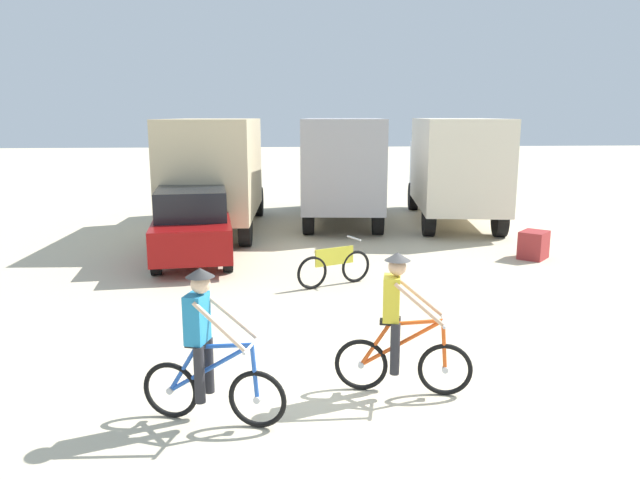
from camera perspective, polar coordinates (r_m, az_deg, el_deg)
name	(u,v)px	position (r m, az deg, el deg)	size (l,w,h in m)	color
ground_plane	(363,377)	(8.36, 4.04, -12.74)	(120.00, 120.00, 0.00)	beige
box_truck_tan_camper	(217,169)	(18.46, -9.71, 6.62)	(2.71, 6.86, 3.35)	#CCB78E
box_truck_grey_hauler	(343,165)	(19.88, 2.16, 7.12)	(3.08, 6.96, 3.35)	#9E9EA3
box_truck_cream_rv	(454,165)	(20.05, 12.52, 6.90)	(3.27, 7.01, 3.35)	beige
sedan_parked	(192,224)	(14.84, -11.94, 1.46)	(2.16, 4.35, 1.76)	maroon
cyclist_orange_shirt	(207,352)	(7.01, -10.63, -10.36)	(1.67, 0.68, 1.82)	black
cyclist_cowboy_hat	(399,329)	(7.67, 7.46, -8.30)	(1.70, 0.59, 1.82)	black
bicycle_spare	(335,267)	(12.44, 1.38, -2.54)	(1.59, 0.83, 0.97)	black
supply_crate	(534,245)	(15.69, 19.49, -0.44)	(0.57, 0.70, 0.68)	#9E2D2D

